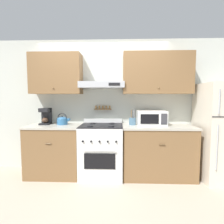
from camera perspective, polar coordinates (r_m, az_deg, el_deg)
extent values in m
plane|color=#B2A38E|center=(3.16, -3.97, -22.25)|extent=(16.00, 16.00, 0.00)
cube|color=silver|center=(3.51, -2.90, 2.16)|extent=(5.20, 0.08, 2.55)
cube|color=brown|center=(3.52, -17.74, 11.75)|extent=(0.94, 0.33, 0.75)
sphere|color=brown|center=(3.33, -18.66, 7.41)|extent=(0.02, 0.02, 0.02)
cube|color=brown|center=(3.39, 14.51, 12.09)|extent=(1.25, 0.33, 0.75)
sphere|color=brown|center=(3.19, 15.10, 7.61)|extent=(0.02, 0.02, 0.02)
cube|color=#ADAFB5|center=(3.29, -3.28, 8.81)|extent=(0.83, 0.37, 0.11)
cube|color=black|center=(3.09, 0.75, 9.09)|extent=(0.20, 0.01, 0.05)
cube|color=brown|center=(3.43, -3.02, 0.92)|extent=(0.34, 0.07, 0.02)
cylinder|color=olive|center=(3.44, -5.27, 1.59)|extent=(0.03, 0.03, 0.06)
cylinder|color=olive|center=(3.44, -4.15, 1.59)|extent=(0.03, 0.03, 0.06)
cylinder|color=olive|center=(3.43, -3.02, 1.59)|extent=(0.03, 0.03, 0.06)
cylinder|color=olive|center=(3.42, -1.88, 1.59)|extent=(0.03, 0.03, 0.06)
cylinder|color=olive|center=(3.42, -0.75, 1.59)|extent=(0.03, 0.03, 0.06)
cube|color=brown|center=(3.49, -17.99, -11.90)|extent=(0.94, 0.63, 0.90)
cube|color=#B7B2A3|center=(3.39, -18.20, -4.35)|extent=(0.97, 0.66, 0.03)
cylinder|color=brown|center=(3.13, -20.18, -9.67)|extent=(0.10, 0.01, 0.01)
cube|color=brown|center=(3.36, 14.56, -12.45)|extent=(1.25, 0.63, 0.90)
cube|color=#B7B2A3|center=(3.26, 14.73, -4.62)|extent=(1.27, 0.66, 0.03)
cylinder|color=brown|center=(2.99, 16.03, -10.24)|extent=(0.10, 0.01, 0.01)
cube|color=white|center=(3.27, -3.43, -12.51)|extent=(0.75, 0.66, 0.93)
cube|color=black|center=(2.98, -4.07, -15.79)|extent=(0.51, 0.01, 0.26)
cylinder|color=#ADAFB5|center=(2.90, -4.14, -12.52)|extent=(0.53, 0.02, 0.02)
cube|color=black|center=(3.17, -3.48, -4.38)|extent=(0.75, 0.66, 0.01)
cylinder|color=#232326|center=(3.03, -7.19, -4.55)|extent=(0.11, 0.11, 0.02)
cylinder|color=#232326|center=(2.99, -0.31, -4.63)|extent=(0.11, 0.11, 0.02)
cylinder|color=#232326|center=(3.34, -6.31, -3.68)|extent=(0.11, 0.11, 0.02)
cylinder|color=#232326|center=(3.31, -0.08, -3.73)|extent=(0.11, 0.11, 0.02)
cylinder|color=black|center=(2.91, -9.52, -9.45)|extent=(0.03, 0.02, 0.03)
cylinder|color=black|center=(2.89, -6.84, -9.54)|extent=(0.03, 0.02, 0.03)
cylinder|color=black|center=(2.87, -4.13, -9.60)|extent=(0.03, 0.02, 0.03)
cylinder|color=black|center=(2.86, -1.38, -9.65)|extent=(0.03, 0.02, 0.03)
cylinder|color=black|center=(2.86, 1.38, -9.67)|extent=(0.03, 0.02, 0.03)
cube|color=white|center=(3.47, -2.98, -2.82)|extent=(0.75, 0.04, 0.08)
cube|color=beige|center=(3.61, 32.19, -5.47)|extent=(0.75, 0.75, 1.68)
cylinder|color=#ADAFB5|center=(3.08, 31.67, 2.96)|extent=(0.02, 0.02, 0.37)
cylinder|color=#ADAFB5|center=(3.17, 31.11, -9.85)|extent=(0.02, 0.02, 0.70)
cylinder|color=teal|center=(3.41, -15.91, -3.01)|extent=(0.20, 0.20, 0.11)
ellipsoid|color=teal|center=(3.40, -15.93, -2.08)|extent=(0.18, 0.18, 0.06)
sphere|color=black|center=(3.40, -15.94, -1.37)|extent=(0.02, 0.02, 0.02)
cylinder|color=teal|center=(3.38, -14.41, -2.76)|extent=(0.12, 0.04, 0.10)
torus|color=black|center=(3.40, -15.94, -1.76)|extent=(0.17, 0.01, 0.17)
cube|color=black|center=(3.53, -20.88, -3.56)|extent=(0.18, 0.22, 0.03)
cube|color=black|center=(3.57, -20.53, -1.20)|extent=(0.18, 0.08, 0.31)
cube|color=black|center=(3.49, -21.07, 0.61)|extent=(0.18, 0.18, 0.07)
ellipsoid|color=#4C3323|center=(3.50, -21.04, -2.54)|extent=(0.11, 0.11, 0.10)
cube|color=white|center=(3.31, 12.67, -1.84)|extent=(0.52, 0.38, 0.26)
cube|color=black|center=(3.11, 12.18, -2.26)|extent=(0.31, 0.01, 0.17)
cube|color=#38383D|center=(3.16, 16.67, -2.23)|extent=(0.10, 0.01, 0.19)
cylinder|color=slate|center=(3.25, 6.70, -3.07)|extent=(0.13, 0.13, 0.13)
cylinder|color=olive|center=(3.22, 6.34, -0.63)|extent=(0.01, 0.05, 0.16)
cylinder|color=#28282B|center=(3.24, 6.83, -0.62)|extent=(0.01, 0.04, 0.16)
cylinder|color=#B2B2B7|center=(3.25, 7.16, -0.60)|extent=(0.01, 0.03, 0.16)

